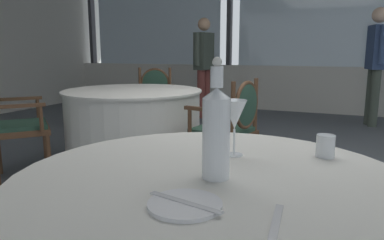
{
  "coord_description": "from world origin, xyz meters",
  "views": [
    {
      "loc": [
        0.52,
        -2.63,
        1.11
      ],
      "look_at": [
        0.08,
        -1.61,
        0.9
      ],
      "focal_mm": 33.71,
      "sensor_mm": 36.0,
      "label": 1
    }
  ],
  "objects_px": {
    "water_bottle": "(216,131)",
    "diner_person_1": "(376,59)",
    "wine_glass": "(235,116)",
    "dining_chair_1_1": "(231,124)",
    "side_plate": "(185,204)",
    "dining_chair_1_2": "(154,97)",
    "diner_person_0": "(204,62)",
    "dining_chair_1_0": "(7,115)",
    "water_tumbler": "(325,146)"
  },
  "relations": [
    {
      "from": "dining_chair_1_1",
      "to": "diner_person_1",
      "type": "bearing_deg",
      "value": -99.33
    },
    {
      "from": "water_bottle",
      "to": "dining_chair_1_0",
      "type": "relative_size",
      "value": 0.35
    },
    {
      "from": "diner_person_0",
      "to": "diner_person_1",
      "type": "bearing_deg",
      "value": -164.25
    },
    {
      "from": "diner_person_0",
      "to": "water_bottle",
      "type": "bearing_deg",
      "value": 120.31
    },
    {
      "from": "water_tumbler",
      "to": "water_bottle",
      "type": "bearing_deg",
      "value": -128.83
    },
    {
      "from": "diner_person_0",
      "to": "dining_chair_1_0",
      "type": "bearing_deg",
      "value": 91.68
    },
    {
      "from": "wine_glass",
      "to": "dining_chair_1_1",
      "type": "xyz_separation_m",
      "value": [
        -0.49,
        1.59,
        -0.36
      ]
    },
    {
      "from": "water_tumbler",
      "to": "diner_person_0",
      "type": "relative_size",
      "value": 0.05
    },
    {
      "from": "dining_chair_1_2",
      "to": "diner_person_0",
      "type": "distance_m",
      "value": 1.71
    },
    {
      "from": "dining_chair_1_1",
      "to": "dining_chair_1_2",
      "type": "relative_size",
      "value": 0.99
    },
    {
      "from": "wine_glass",
      "to": "diner_person_1",
      "type": "bearing_deg",
      "value": 81.25
    },
    {
      "from": "side_plate",
      "to": "water_tumbler",
      "type": "height_order",
      "value": "water_tumbler"
    },
    {
      "from": "water_bottle",
      "to": "dining_chair_1_1",
      "type": "bearing_deg",
      "value": 105.45
    },
    {
      "from": "water_bottle",
      "to": "diner_person_0",
      "type": "height_order",
      "value": "diner_person_0"
    },
    {
      "from": "water_tumbler",
      "to": "wine_glass",
      "type": "bearing_deg",
      "value": -160.81
    },
    {
      "from": "water_bottle",
      "to": "water_tumbler",
      "type": "bearing_deg",
      "value": 51.17
    },
    {
      "from": "water_bottle",
      "to": "dining_chair_1_0",
      "type": "distance_m",
      "value": 2.64
    },
    {
      "from": "water_bottle",
      "to": "dining_chair_1_2",
      "type": "xyz_separation_m",
      "value": [
        -1.93,
        3.1,
        -0.35
      ]
    },
    {
      "from": "water_bottle",
      "to": "diner_person_1",
      "type": "distance_m",
      "value": 5.13
    },
    {
      "from": "dining_chair_1_2",
      "to": "wine_glass",
      "type": "bearing_deg",
      "value": 15.4
    },
    {
      "from": "dining_chair_1_1",
      "to": "water_tumbler",
      "type": "bearing_deg",
      "value": 129.6
    },
    {
      "from": "wine_glass",
      "to": "dining_chair_1_0",
      "type": "distance_m",
      "value": 2.52
    },
    {
      "from": "water_bottle",
      "to": "dining_chair_1_1",
      "type": "height_order",
      "value": "water_bottle"
    },
    {
      "from": "dining_chair_1_0",
      "to": "side_plate",
      "type": "bearing_deg",
      "value": -80.37
    },
    {
      "from": "water_bottle",
      "to": "diner_person_1",
      "type": "relative_size",
      "value": 0.2
    },
    {
      "from": "water_bottle",
      "to": "diner_person_0",
      "type": "xyz_separation_m",
      "value": [
        -1.89,
        4.76,
        0.06
      ]
    },
    {
      "from": "side_plate",
      "to": "dining_chair_1_1",
      "type": "xyz_separation_m",
      "value": [
        -0.51,
        2.06,
        -0.22
      ]
    },
    {
      "from": "dining_chair_1_2",
      "to": "diner_person_0",
      "type": "relative_size",
      "value": 0.55
    },
    {
      "from": "dining_chair_1_1",
      "to": "water_bottle",
      "type": "bearing_deg",
      "value": 116.91
    },
    {
      "from": "wine_glass",
      "to": "dining_chair_1_0",
      "type": "relative_size",
      "value": 0.2
    },
    {
      "from": "wine_glass",
      "to": "dining_chair_1_2",
      "type": "height_order",
      "value": "wine_glass"
    },
    {
      "from": "wine_glass",
      "to": "water_tumbler",
      "type": "bearing_deg",
      "value": 19.19
    },
    {
      "from": "water_tumbler",
      "to": "dining_chair_1_1",
      "type": "relative_size",
      "value": 0.09
    },
    {
      "from": "side_plate",
      "to": "dining_chair_1_2",
      "type": "relative_size",
      "value": 0.2
    },
    {
      "from": "diner_person_0",
      "to": "diner_person_1",
      "type": "xyz_separation_m",
      "value": [
        2.61,
        0.32,
        0.06
      ]
    },
    {
      "from": "diner_person_0",
      "to": "dining_chair_1_2",
      "type": "bearing_deg",
      "value": 97.02
    },
    {
      "from": "wine_glass",
      "to": "side_plate",
      "type": "bearing_deg",
      "value": -87.97
    },
    {
      "from": "wine_glass",
      "to": "dining_chair_1_1",
      "type": "relative_size",
      "value": 0.22
    },
    {
      "from": "dining_chair_1_2",
      "to": "water_bottle",
      "type": "bearing_deg",
      "value": 13.46
    },
    {
      "from": "dining_chair_1_0",
      "to": "diner_person_0",
      "type": "xyz_separation_m",
      "value": [
        0.44,
        3.54,
        0.37
      ]
    },
    {
      "from": "dining_chair_1_2",
      "to": "side_plate",
      "type": "bearing_deg",
      "value": 11.7
    },
    {
      "from": "side_plate",
      "to": "dining_chair_1_1",
      "type": "bearing_deg",
      "value": 103.82
    },
    {
      "from": "wine_glass",
      "to": "water_tumbler",
      "type": "distance_m",
      "value": 0.34
    },
    {
      "from": "dining_chair_1_1",
      "to": "dining_chair_1_2",
      "type": "xyz_separation_m",
      "value": [
        -1.43,
        1.26,
        0.01
      ]
    },
    {
      "from": "water_tumbler",
      "to": "diner_person_1",
      "type": "xyz_separation_m",
      "value": [
        0.44,
        4.73,
        0.22
      ]
    },
    {
      "from": "dining_chair_1_1",
      "to": "diner_person_0",
      "type": "bearing_deg",
      "value": -53.29
    },
    {
      "from": "wine_glass",
      "to": "dining_chair_1_1",
      "type": "height_order",
      "value": "wine_glass"
    },
    {
      "from": "side_plate",
      "to": "dining_chair_1_0",
      "type": "bearing_deg",
      "value": 148.17
    },
    {
      "from": "side_plate",
      "to": "water_bottle",
      "type": "xyz_separation_m",
      "value": [
        0.0,
        0.22,
        0.14
      ]
    },
    {
      "from": "water_bottle",
      "to": "diner_person_1",
      "type": "height_order",
      "value": "diner_person_1"
    }
  ]
}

